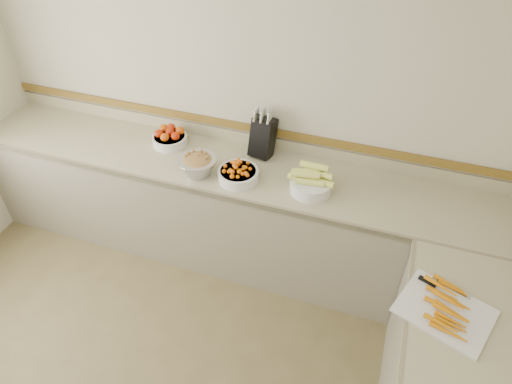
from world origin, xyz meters
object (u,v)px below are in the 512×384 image
(knife_block, at_px, (263,136))
(corn_bowl, at_px, (311,182))
(cherry_tomato_bowl, at_px, (238,173))
(rhubarb_bowl, at_px, (198,165))
(cutting_board, at_px, (445,308))
(tomato_bowl, at_px, (170,137))

(knife_block, height_order, corn_bowl, knife_block)
(cherry_tomato_bowl, height_order, rhubarb_bowl, rhubarb_bowl)
(knife_block, xyz_separation_m, rhubarb_bowl, (-0.35, -0.38, -0.08))
(rhubarb_bowl, bearing_deg, corn_bowl, 5.46)
(cherry_tomato_bowl, height_order, cutting_board, cherry_tomato_bowl)
(knife_block, distance_m, rhubarb_bowl, 0.52)
(cherry_tomato_bowl, xyz_separation_m, cutting_board, (1.39, -0.68, -0.03))
(cherry_tomato_bowl, relative_size, cutting_board, 0.53)
(tomato_bowl, distance_m, cherry_tomato_bowl, 0.70)
(rhubarb_bowl, bearing_deg, cutting_board, -20.93)
(tomato_bowl, xyz_separation_m, rhubarb_bowl, (0.36, -0.28, 0.02))
(tomato_bowl, distance_m, rhubarb_bowl, 0.46)
(tomato_bowl, relative_size, cherry_tomato_bowl, 0.94)
(cutting_board, bearing_deg, rhubarb_bowl, 159.07)
(knife_block, relative_size, cherry_tomato_bowl, 1.34)
(knife_block, height_order, rhubarb_bowl, knife_block)
(cutting_board, bearing_deg, tomato_bowl, 155.80)
(tomato_bowl, distance_m, cutting_board, 2.24)
(cherry_tomato_bowl, bearing_deg, rhubarb_bowl, -173.44)
(tomato_bowl, height_order, rhubarb_bowl, rhubarb_bowl)
(cutting_board, bearing_deg, knife_block, 142.44)
(rhubarb_bowl, bearing_deg, knife_block, 46.84)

